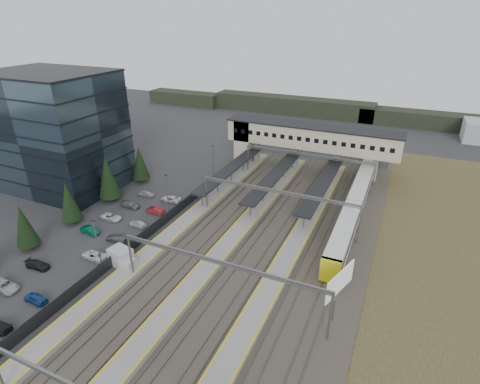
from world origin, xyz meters
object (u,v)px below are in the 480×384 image
at_px(office_building, 57,131).
at_px(relay_cabin_near, 121,257).
at_px(billboard, 340,283).
at_px(relay_cabin_far, 128,265).
at_px(footbridge, 299,137).
at_px(train, 361,188).

height_order(office_building, relay_cabin_near, office_building).
bearing_deg(office_building, relay_cabin_near, -31.00).
bearing_deg(billboard, relay_cabin_far, -170.30).
relative_size(relay_cabin_near, footbridge, 0.09).
relative_size(relay_cabin_far, billboard, 0.37).
bearing_deg(relay_cabin_far, office_building, 149.48).
bearing_deg(billboard, train, 93.27).
distance_m(footbridge, billboard, 47.80).
height_order(relay_cabin_near, train, train).
relative_size(train, billboard, 9.54).
xyz_separation_m(footbridge, billboard, (18.24, -44.00, -4.03)).
distance_m(relay_cabin_far, footbridge, 50.83).
distance_m(relay_cabin_near, billboard, 31.93).
xyz_separation_m(office_building, billboard, (61.94, -14.00, -8.29)).
bearing_deg(billboard, relay_cabin_near, -172.30).
relative_size(footbridge, billboard, 6.37).
distance_m(office_building, footbridge, 53.18).
xyz_separation_m(relay_cabin_far, footbridge, (11.37, 49.06, 6.93)).
height_order(relay_cabin_near, billboard, billboard).
bearing_deg(footbridge, office_building, -145.53).
distance_m(relay_cabin_near, train, 48.34).
bearing_deg(train, office_building, -161.62).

